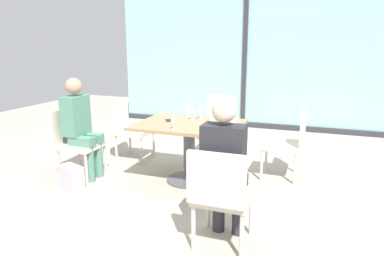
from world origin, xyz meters
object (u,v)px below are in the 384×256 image
dining_table_main (189,138)px  person_side_end (80,124)px  chair_near_window (219,121)px  chair_far_left (129,126)px  chair_far_right (289,140)px  wine_glass_3 (212,119)px  chair_side_end (74,139)px  wine_glass_0 (200,109)px  chair_front_right (221,192)px  cell_phone_on_table (169,120)px  wine_glass_1 (192,110)px  handbag_0 (71,177)px  coffee_cup (233,123)px  wine_glass_4 (188,106)px  person_front_right (225,164)px  wine_glass_2 (174,118)px

dining_table_main → person_side_end: bearing=-165.1°
chair_near_window → chair_far_left: (-1.13, -0.79, 0.00)m
chair_far_right → wine_glass_3: wine_glass_3 is taller
chair_side_end → chair_near_window: bearing=49.6°
wine_glass_0 → person_side_end: bearing=-154.7°
chair_front_right → wine_glass_3: size_ratio=4.70×
wine_glass_0 → cell_phone_on_table: 0.43m
chair_near_window → wine_glass_1: (-0.03, -1.12, 0.37)m
handbag_0 → wine_glass_1: bearing=58.3°
chair_side_end → chair_far_left: bearing=72.3°
wine_glass_0 → handbag_0: (-1.25, -0.99, -0.72)m
coffee_cup → handbag_0: 1.99m
wine_glass_3 → handbag_0: 1.78m
person_side_end → wine_glass_4: (1.13, 0.75, 0.16)m
chair_far_right → person_side_end: person_side_end is taller
chair_near_window → wine_glass_1: bearing=-91.8°
wine_glass_1 → cell_phone_on_table: wine_glass_1 is taller
wine_glass_0 → wine_glass_3: same height
wine_glass_0 → wine_glass_4: size_ratio=1.00×
wine_glass_3 → coffee_cup: (0.18, 0.26, -0.09)m
wine_glass_1 → cell_phone_on_table: 0.32m
dining_table_main → person_side_end: size_ratio=0.98×
chair_near_window → coffee_cup: bearing=-67.6°
chair_side_end → cell_phone_on_table: chair_side_end is taller
person_side_end → coffee_cup: (1.84, 0.36, 0.08)m
person_front_right → cell_phone_on_table: 1.64m
person_front_right → cell_phone_on_table: bearing=129.9°
wine_glass_1 → chair_near_window: bearing=88.2°
person_front_right → coffee_cup: (-0.22, 1.22, 0.08)m
handbag_0 → coffee_cup: bearing=43.4°
coffee_cup → handbag_0: size_ratio=0.30×
chair_far_left → coffee_cup: 1.76m
chair_far_left → wine_glass_0: 1.26m
wine_glass_2 → coffee_cup: bearing=32.4°
wine_glass_1 → chair_front_right: bearing=-62.2°
chair_near_window → wine_glass_0: 1.09m
chair_far_right → wine_glass_2: wine_glass_2 is taller
dining_table_main → coffee_cup: coffee_cup is taller
wine_glass_2 → coffee_cup: 0.70m
dining_table_main → person_side_end: (-1.30, -0.35, 0.15)m
dining_table_main → wine_glass_2: size_ratio=6.68×
chair_front_right → cell_phone_on_table: chair_front_right is taller
chair_near_window → chair_far_left: 1.38m
wine_glass_1 → dining_table_main: bearing=-79.8°
chair_side_end → chair_near_window: size_ratio=1.00×
dining_table_main → wine_glass_0: (0.04, 0.29, 0.31)m
dining_table_main → chair_side_end: (-1.41, -0.35, -0.05)m
chair_front_right → chair_near_window: same height
person_front_right → wine_glass_0: size_ratio=6.81×
dining_table_main → handbag_0: (-1.21, -0.70, -0.41)m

